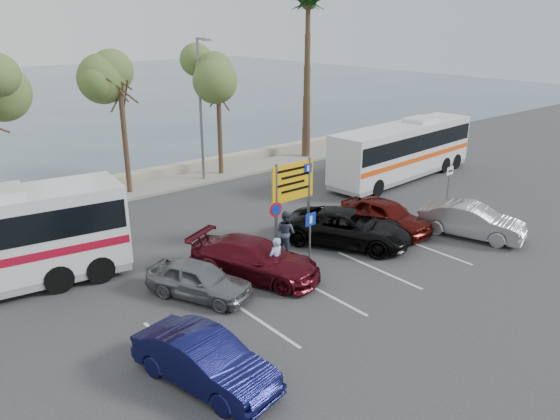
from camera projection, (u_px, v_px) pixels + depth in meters
ground at (327, 273)px, 20.70m from camera, size 120.00×120.00×0.00m
kerb_strip at (155, 188)px, 30.87m from camera, size 44.00×2.40×0.15m
seawall at (139, 176)px, 32.25m from camera, size 48.00×0.80×0.60m
tree_mid at (118, 70)px, 27.78m from camera, size 3.20×3.20×8.00m
tree_right at (218, 73)px, 31.54m from camera, size 3.20×3.20×7.40m
palm_tree at (308, 6)px, 34.50m from camera, size 4.80×4.80×11.20m
street_lamp_right at (201, 103)px, 30.81m from camera, size 0.45×1.15×8.01m
direction_sign at (293, 188)px, 22.82m from camera, size 2.20×0.12×3.60m
sign_no_stop at (276, 221)px, 21.55m from camera, size 0.60×0.08×2.35m
sign_parking at (310, 232)px, 20.66m from camera, size 0.50×0.07×2.25m
sign_taxi at (449, 182)px, 27.18m from camera, size 0.50×0.07×2.20m
lane_markings at (324, 292)px, 19.28m from camera, size 12.02×4.20×0.01m
coach_bus_right at (403, 152)px, 32.37m from camera, size 11.28×3.26×3.47m
car_silver_a at (199, 280)px, 18.75m from camera, size 3.00×4.08×1.29m
car_blue at (205, 360)px, 14.23m from camera, size 2.42×4.49×1.40m
car_maroon at (255, 259)px, 20.16m from camera, size 3.99×5.41×1.46m
car_red at (385, 215)px, 24.57m from camera, size 2.10×4.49×1.49m
suv_black at (348, 228)px, 23.14m from camera, size 4.74×5.87×1.48m
car_silver_b at (472, 221)px, 23.94m from camera, size 2.87×4.74×1.47m
pedestrian_near at (276, 260)px, 19.74m from camera, size 0.68×0.50×1.73m
pedestrian_far at (286, 232)px, 22.19m from camera, size 0.78×0.95×1.82m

